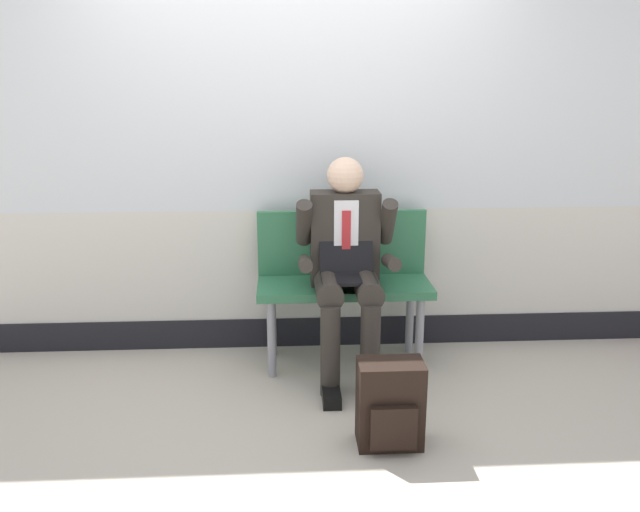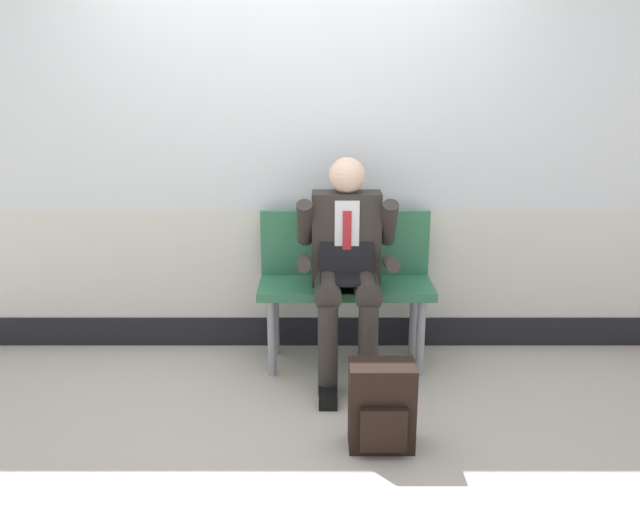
# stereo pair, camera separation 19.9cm
# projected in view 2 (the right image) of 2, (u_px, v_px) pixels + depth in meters

# --- Properties ---
(ground_plane) EXTENTS (18.00, 18.00, 0.00)m
(ground_plane) POSITION_uv_depth(u_px,v_px,m) (293.00, 386.00, 3.75)
(ground_plane) COLOR #B2A899
(station_wall) EXTENTS (5.58, 0.14, 2.62)m
(station_wall) POSITION_uv_depth(u_px,v_px,m) (295.00, 147.00, 4.02)
(station_wall) COLOR silver
(station_wall) RESTS_ON ground
(bench_with_person) EXTENTS (1.03, 0.42, 0.93)m
(bench_with_person) POSITION_uv_depth(u_px,v_px,m) (346.00, 274.00, 3.95)
(bench_with_person) COLOR #2D6B47
(bench_with_person) RESTS_ON ground
(person_seated) EXTENTS (0.57, 0.70, 1.28)m
(person_seated) POSITION_uv_depth(u_px,v_px,m) (347.00, 263.00, 3.72)
(person_seated) COLOR #2D2823
(person_seated) RESTS_ON ground
(backpack) EXTENTS (0.31, 0.23, 0.43)m
(backpack) POSITION_uv_depth(u_px,v_px,m) (382.00, 407.00, 3.09)
(backpack) COLOR black
(backpack) RESTS_ON ground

